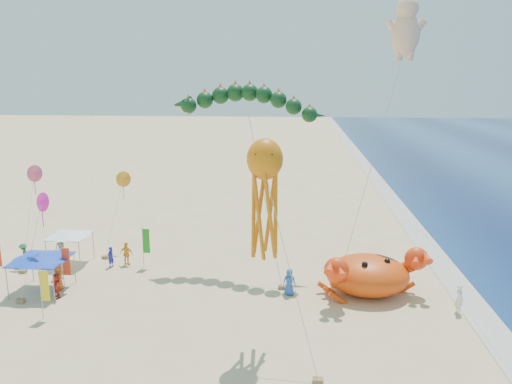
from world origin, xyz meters
TOP-DOWN VIEW (x-y plane):
  - ground at (0.00, 0.00)m, footprint 320.00×320.00m
  - foam_strip at (12.00, 0.00)m, footprint 320.00×320.00m
  - crab_inflatable at (5.55, 0.56)m, footprint 7.41×6.34m
  - dragon_kite at (-3.05, 5.75)m, footprint 11.13×6.58m
  - cherub_kite at (8.46, 8.08)m, footprint 5.50×4.31m
  - octopus_kite at (-0.87, -5.90)m, footprint 3.99×4.91m
  - canopy_blue at (-16.17, -0.80)m, footprint 3.68×3.68m
  - canopy_white at (-16.58, 4.33)m, footprint 3.10×3.10m
  - feather_flags at (-14.75, -0.21)m, footprint 10.08×8.69m
  - beachgoers at (-12.07, 1.65)m, footprint 31.43×8.18m
  - small_kites at (-16.24, 4.01)m, footprint 7.10×11.97m

SIDE VIEW (x-z plane):
  - ground at x=0.00m, z-range 0.00..0.00m
  - foam_strip at x=12.00m, z-range 0.01..0.01m
  - beachgoers at x=-12.07m, z-range -0.05..1.83m
  - crab_inflatable at x=5.55m, z-range -0.19..3.05m
  - feather_flags at x=-14.75m, z-range 0.41..3.61m
  - canopy_white at x=-16.58m, z-range 1.09..3.79m
  - canopy_blue at x=-16.17m, z-range 1.09..3.80m
  - small_kites at x=-16.24m, z-range 1.87..9.49m
  - octopus_kite at x=-0.87m, z-range 2.90..13.98m
  - dragon_kite at x=-3.05m, z-range 5.41..18.66m
  - cherub_kite at x=8.46m, z-range 7.75..27.68m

